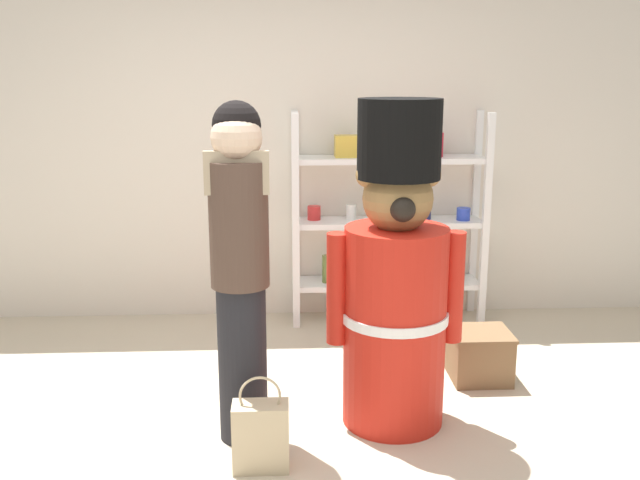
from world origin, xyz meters
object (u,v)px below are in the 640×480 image
object	(u,v)px
merchandise_shelf	(388,217)
shopping_bag	(261,435)
person_shopper	(240,259)
display_crate	(480,355)
teddy_bear_guard	(396,284)

from	to	relation	value
merchandise_shelf	shopping_bag	world-z (taller)	merchandise_shelf
shopping_bag	merchandise_shelf	bearing A→B (deg)	66.81
person_shopper	shopping_bag	world-z (taller)	person_shopper
display_crate	teddy_bear_guard	bearing A→B (deg)	-140.69
teddy_bear_guard	merchandise_shelf	bearing A→B (deg)	83.27
teddy_bear_guard	display_crate	xyz separation A→B (m)	(0.59, 0.49, -0.60)
teddy_bear_guard	shopping_bag	distance (m)	1.00
merchandise_shelf	display_crate	size ratio (longest dim) A/B	4.33
merchandise_shelf	teddy_bear_guard	size ratio (longest dim) A/B	0.91
merchandise_shelf	person_shopper	bearing A→B (deg)	-119.27
merchandise_shelf	display_crate	world-z (taller)	merchandise_shelf
shopping_bag	display_crate	bearing A→B (deg)	36.06
person_shopper	display_crate	size ratio (longest dim) A/B	4.75
display_crate	shopping_bag	bearing A→B (deg)	-143.94
merchandise_shelf	person_shopper	distance (m)	1.97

